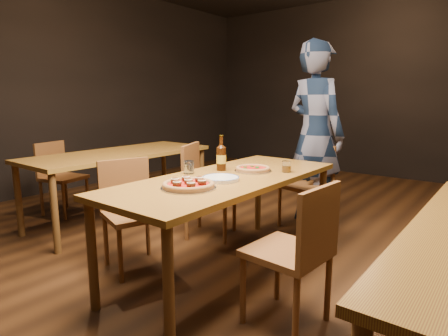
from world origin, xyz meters
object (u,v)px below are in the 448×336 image
Objects in this scene: pizza_margherita at (253,169)px; water_glass at (189,167)px; chair_main_nw at (134,214)px; beer_bottle at (221,158)px; table_left at (120,158)px; table_main at (228,186)px; pizza_meatball at (188,184)px; plate_stack at (221,179)px; chair_end at (305,185)px; chair_nbr_left at (63,177)px; chair_main_e at (287,251)px; chair_main_sw at (211,189)px; amber_glass at (286,167)px; diner at (315,134)px.

water_glass is at bearing -131.06° from pizza_margherita.
beer_bottle is (0.42, 0.55, 0.41)m from chair_main_nw.
table_main is at bearing -10.01° from table_left.
table_left is 5.59× the size of pizza_meatball.
plate_stack is at bearing -6.71° from water_glass.
chair_nbr_left is (-2.38, -1.29, -0.01)m from chair_end.
table_main is 5.59× the size of pizza_meatball.
table_left is 7.26× the size of beer_bottle.
pizza_meatball is at bearing -47.01° from water_glass.
chair_main_e reaches higher than chair_main_nw.
table_main is 0.78m from chair_main_e.
chair_main_sw is 9.41× the size of water_glass.
amber_glass is at bearing 68.63° from plate_stack.
chair_main_sw reaches higher than chair_main_e.
beer_bottle is at bearing 100.10° from diner.
plate_stack is 1.65m from diner.
amber_glass is at bearing 74.76° from pizza_meatball.
chair_main_sw reaches higher than chair_main_nw.
diner reaches higher than chair_main_nw.
chair_end reaches higher than table_left.
chair_end is (-0.00, 1.30, -0.23)m from table_main.
diner is at bearing -155.39° from chair_main_e.
diner is at bearing 103.83° from amber_glass.
chair_end is 1.47m from plate_stack.
chair_end is 1.07m from pizza_margherita.
table_main is 0.46m from pizza_meatball.
table_left is 22.73× the size of amber_glass.
chair_end is 2.71m from chair_nbr_left.
diner reaches higher than chair_main_sw.
amber_glass is (0.23, 0.13, 0.03)m from pizza_margherita.
diner reaches higher than chair_end.
table_main is 20.18× the size of water_glass.
table_main is at bearing -96.62° from pizza_margherita.
chair_main_sw is at bearing -119.08° from chair_main_e.
table_main is 0.29m from beer_bottle.
chair_nbr_left is (-3.05, 0.32, -0.02)m from chair_main_e.
water_glass reaches higher than amber_glass.
pizza_margherita is at bearing -128.86° from chair_main_e.
chair_main_sw is at bearing -113.50° from chair_end.
pizza_margherita is at bearing -97.07° from chair_nbr_left.
pizza_margherita is (0.01, 0.73, -0.01)m from pizza_meatball.
table_left is 2.46m from chair_main_e.
plate_stack is at bearing 86.61° from pizza_meatball.
pizza_meatball is at bearing -75.05° from chair_end.
beer_bottle is (-0.23, 0.29, 0.09)m from plate_stack.
chair_main_sw is 0.67m from beer_bottle.
pizza_meatball is (-0.65, -0.14, 0.33)m from chair_main_e.
chair_nbr_left is 8.71× the size of water_glass.
diner is at bearing 90.99° from pizza_meatball.
chair_main_sw reaches higher than table_left.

